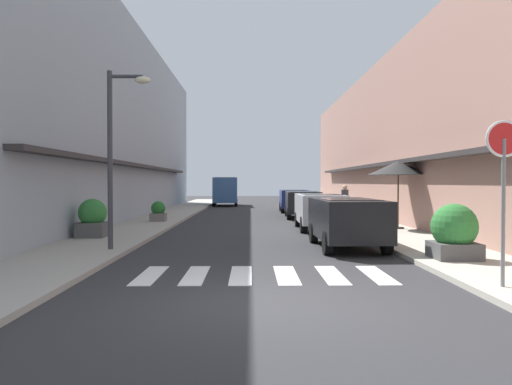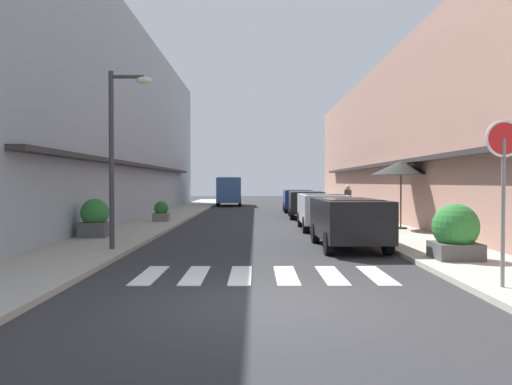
{
  "view_description": "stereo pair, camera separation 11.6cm",
  "coord_description": "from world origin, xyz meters",
  "px_view_note": "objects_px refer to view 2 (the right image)",
  "views": [
    {
      "loc": [
        -0.27,
        -8.1,
        1.94
      ],
      "look_at": [
        -0.09,
        9.43,
        1.6
      ],
      "focal_mm": 35.54,
      "sensor_mm": 36.0,
      "label": 1
    },
    {
      "loc": [
        -0.15,
        -8.1,
        1.94
      ],
      "look_at": [
        -0.09,
        9.43,
        1.6
      ],
      "focal_mm": 35.54,
      "sensor_mm": 36.0,
      "label": 2
    }
  ],
  "objects_px": {
    "parked_car_far": "(304,201)",
    "street_lamp": "(117,139)",
    "parked_car_mid": "(320,207)",
    "planter_corner": "(453,232)",
    "parked_car_distant": "(295,198)",
    "planter_far": "(159,212)",
    "round_street_sign": "(501,159)",
    "parked_car_near": "(347,217)",
    "delivery_van": "(227,189)",
    "pedestrian_walking_near": "(346,202)",
    "cafe_umbrella": "(399,168)",
    "planter_midblock": "(93,218)"
  },
  "relations": [
    {
      "from": "parked_car_far",
      "to": "street_lamp",
      "type": "xyz_separation_m",
      "value": [
        -6.48,
        -13.76,
        2.21
      ]
    },
    {
      "from": "parked_car_mid",
      "to": "planter_corner",
      "type": "height_order",
      "value": "parked_car_mid"
    },
    {
      "from": "parked_car_distant",
      "to": "planter_far",
      "type": "bearing_deg",
      "value": -128.01
    },
    {
      "from": "round_street_sign",
      "to": "street_lamp",
      "type": "bearing_deg",
      "value": 147.73
    },
    {
      "from": "parked_car_far",
      "to": "street_lamp",
      "type": "bearing_deg",
      "value": -115.22
    },
    {
      "from": "parked_car_near",
      "to": "delivery_van",
      "type": "height_order",
      "value": "delivery_van"
    },
    {
      "from": "delivery_van",
      "to": "parked_car_mid",
      "type": "bearing_deg",
      "value": -77.07
    },
    {
      "from": "planter_far",
      "to": "pedestrian_walking_near",
      "type": "bearing_deg",
      "value": -1.39
    },
    {
      "from": "parked_car_far",
      "to": "pedestrian_walking_near",
      "type": "height_order",
      "value": "pedestrian_walking_near"
    },
    {
      "from": "parked_car_mid",
      "to": "round_street_sign",
      "type": "relative_size",
      "value": 1.46
    },
    {
      "from": "round_street_sign",
      "to": "cafe_umbrella",
      "type": "xyz_separation_m",
      "value": [
        1.42,
        11.18,
        0.16
      ]
    },
    {
      "from": "cafe_umbrella",
      "to": "planter_corner",
      "type": "bearing_deg",
      "value": -96.9
    },
    {
      "from": "parked_car_distant",
      "to": "street_lamp",
      "type": "xyz_separation_m",
      "value": [
        -6.48,
        -19.33,
        2.21
      ]
    },
    {
      "from": "parked_car_far",
      "to": "planter_far",
      "type": "bearing_deg",
      "value": -153.11
    },
    {
      "from": "parked_car_distant",
      "to": "round_street_sign",
      "type": "xyz_separation_m",
      "value": [
        1.58,
        -24.42,
        1.43
      ]
    },
    {
      "from": "parked_car_mid",
      "to": "street_lamp",
      "type": "bearing_deg",
      "value": -133.39
    },
    {
      "from": "parked_car_far",
      "to": "round_street_sign",
      "type": "bearing_deg",
      "value": -85.21
    },
    {
      "from": "cafe_umbrella",
      "to": "planter_far",
      "type": "xyz_separation_m",
      "value": [
        -10.22,
        4.01,
        -1.95
      ]
    },
    {
      "from": "parked_car_near",
      "to": "delivery_van",
      "type": "relative_size",
      "value": 0.76
    },
    {
      "from": "parked_car_mid",
      "to": "cafe_umbrella",
      "type": "xyz_separation_m",
      "value": [
        3.0,
        -0.76,
        1.59
      ]
    },
    {
      "from": "parked_car_far",
      "to": "parked_car_distant",
      "type": "relative_size",
      "value": 1.11
    },
    {
      "from": "street_lamp",
      "to": "planter_midblock",
      "type": "bearing_deg",
      "value": 118.18
    },
    {
      "from": "parked_car_mid",
      "to": "cafe_umbrella",
      "type": "height_order",
      "value": "cafe_umbrella"
    },
    {
      "from": "delivery_van",
      "to": "round_street_sign",
      "type": "height_order",
      "value": "round_street_sign"
    },
    {
      "from": "parked_car_distant",
      "to": "parked_car_mid",
      "type": "bearing_deg",
      "value": -90.0
    },
    {
      "from": "parked_car_far",
      "to": "parked_car_distant",
      "type": "height_order",
      "value": "same"
    },
    {
      "from": "planter_corner",
      "to": "pedestrian_walking_near",
      "type": "xyz_separation_m",
      "value": [
        -0.44,
        11.71,
        0.27
      ]
    },
    {
      "from": "parked_car_mid",
      "to": "parked_car_distant",
      "type": "xyz_separation_m",
      "value": [
        0.0,
        12.48,
        -0.0
      ]
    },
    {
      "from": "delivery_van",
      "to": "cafe_umbrella",
      "type": "xyz_separation_m",
      "value": [
        7.98,
        -22.46,
        1.11
      ]
    },
    {
      "from": "planter_midblock",
      "to": "cafe_umbrella",
      "type": "bearing_deg",
      "value": 15.01
    },
    {
      "from": "parked_car_distant",
      "to": "street_lamp",
      "type": "bearing_deg",
      "value": -108.52
    },
    {
      "from": "parked_car_near",
      "to": "street_lamp",
      "type": "bearing_deg",
      "value": -171.58
    },
    {
      "from": "parked_car_far",
      "to": "street_lamp",
      "type": "distance_m",
      "value": 15.36
    },
    {
      "from": "delivery_van",
      "to": "parked_car_far",
      "type": "bearing_deg",
      "value": -71.39
    },
    {
      "from": "cafe_umbrella",
      "to": "planter_midblock",
      "type": "xyz_separation_m",
      "value": [
        -11.14,
        -2.99,
        -1.77
      ]
    },
    {
      "from": "cafe_umbrella",
      "to": "planter_far",
      "type": "distance_m",
      "value": 11.15
    },
    {
      "from": "delivery_van",
      "to": "pedestrian_walking_near",
      "type": "distance_m",
      "value": 19.79
    },
    {
      "from": "parked_car_near",
      "to": "planter_midblock",
      "type": "relative_size",
      "value": 3.25
    },
    {
      "from": "round_street_sign",
      "to": "planter_far",
      "type": "xyz_separation_m",
      "value": [
        -8.8,
        15.18,
        -1.79
      ]
    },
    {
      "from": "delivery_van",
      "to": "round_street_sign",
      "type": "bearing_deg",
      "value": -78.96
    },
    {
      "from": "planter_midblock",
      "to": "pedestrian_walking_near",
      "type": "relative_size",
      "value": 0.75
    },
    {
      "from": "parked_car_near",
      "to": "planter_midblock",
      "type": "height_order",
      "value": "parked_car_near"
    },
    {
      "from": "planter_corner",
      "to": "planter_far",
      "type": "relative_size",
      "value": 1.41
    },
    {
      "from": "parked_car_mid",
      "to": "cafe_umbrella",
      "type": "relative_size",
      "value": 1.59
    },
    {
      "from": "planter_corner",
      "to": "planter_midblock",
      "type": "height_order",
      "value": "planter_corner"
    },
    {
      "from": "delivery_van",
      "to": "street_lamp",
      "type": "bearing_deg",
      "value": -93.0
    },
    {
      "from": "street_lamp",
      "to": "delivery_van",
      "type": "bearing_deg",
      "value": 87.0
    },
    {
      "from": "parked_car_mid",
      "to": "pedestrian_walking_near",
      "type": "bearing_deg",
      "value": 62.15
    },
    {
      "from": "cafe_umbrella",
      "to": "planter_midblock",
      "type": "height_order",
      "value": "cafe_umbrella"
    },
    {
      "from": "parked_car_far",
      "to": "round_street_sign",
      "type": "distance_m",
      "value": 18.96
    }
  ]
}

